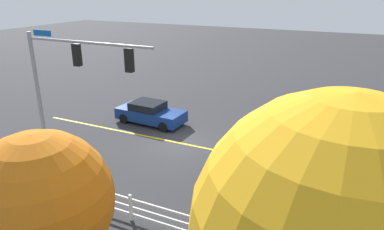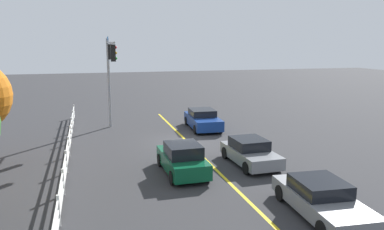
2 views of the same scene
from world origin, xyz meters
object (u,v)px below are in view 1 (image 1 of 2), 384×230
at_px(car_1, 277,166).
at_px(car_3, 150,113).
at_px(car_2, 283,137).
at_px(tree_0, 41,202).

xyz_separation_m(car_1, car_3, (9.28, -3.83, -0.03)).
height_order(car_1, car_2, car_1).
bearing_deg(car_3, car_2, 2.51).
xyz_separation_m(car_1, tree_0, (3.83, 9.78, 2.92)).
relative_size(car_2, car_3, 0.88).
bearing_deg(car_1, tree_0, 67.78).
distance_m(car_2, tree_0, 14.25).
bearing_deg(tree_0, car_2, -103.92).
height_order(car_3, tree_0, tree_0).
bearing_deg(car_1, car_3, -23.26).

